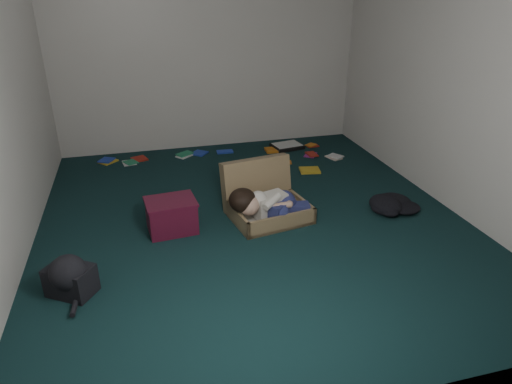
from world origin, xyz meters
name	(u,v)px	position (x,y,z in m)	size (l,w,h in m)	color
floor	(252,218)	(0.00, 0.00, 0.00)	(4.50, 4.50, 0.00)	black
wall_back	(208,50)	(0.00, 2.25, 1.30)	(4.50, 4.50, 0.00)	silver
wall_front	(382,191)	(0.00, -2.25, 1.30)	(4.50, 4.50, 0.00)	silver
wall_right	(452,74)	(2.00, 0.00, 1.30)	(4.50, 4.50, 0.00)	silver
suitcase	(264,199)	(0.14, 0.06, 0.16)	(0.82, 0.81, 0.53)	olive
person	(268,204)	(0.12, -0.13, 0.20)	(0.80, 0.39, 0.33)	silver
maroon_bin	(172,215)	(-0.78, -0.04, 0.16)	(0.48, 0.39, 0.31)	#4C0F23
backpack	(71,279)	(-1.59, -0.80, 0.12)	(0.41, 0.33, 0.25)	black
clothing_pile	(391,202)	(1.42, -0.15, 0.07)	(0.45, 0.37, 0.14)	black
paper_tray	(287,146)	(0.99, 1.87, 0.03)	(0.45, 0.37, 0.06)	black
book_scatter	(239,156)	(0.26, 1.71, 0.01)	(3.05, 1.21, 0.02)	gold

